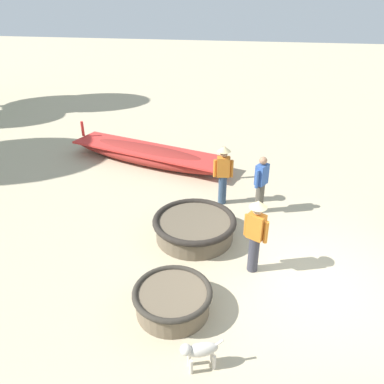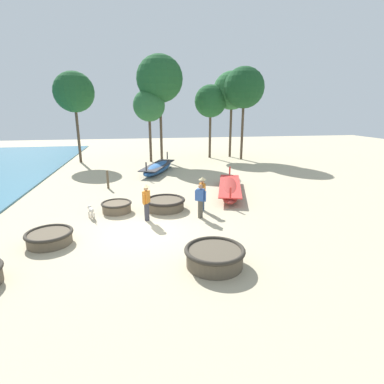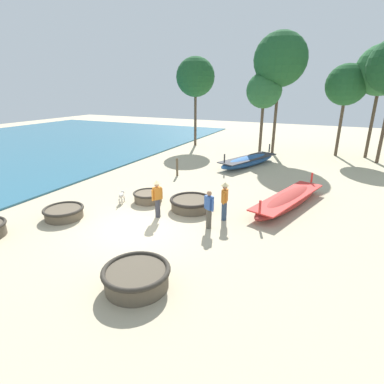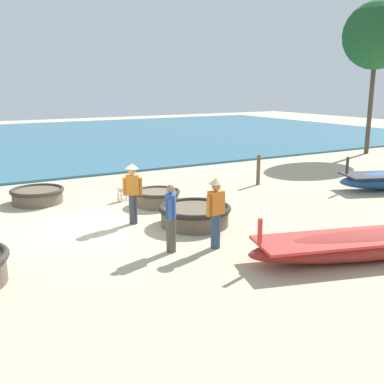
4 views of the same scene
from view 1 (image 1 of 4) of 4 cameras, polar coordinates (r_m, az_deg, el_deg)
ground_plane at (r=8.11m, az=17.58°, el=-13.05°), size 80.00×80.00×0.00m
coracle_far_left at (r=8.82m, az=0.38°, el=-5.32°), size 1.96×1.96×0.54m
coracle_center at (r=7.05m, az=-2.97°, el=-16.01°), size 1.45×1.45×0.49m
long_boat_white_hull at (r=12.73m, az=-6.75°, el=5.68°), size 2.80×6.03×1.07m
fisherman_by_coracle at (r=7.59m, az=9.67°, el=-6.01°), size 0.36×0.48×1.67m
fisherman_crouching at (r=9.97m, az=4.77°, el=3.16°), size 0.36×0.53×1.67m
fisherman_standing_right at (r=9.73m, az=10.47°, el=1.30°), size 0.47×0.36×1.57m
dog at (r=6.17m, az=1.10°, el=-23.05°), size 0.38×0.65×0.55m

